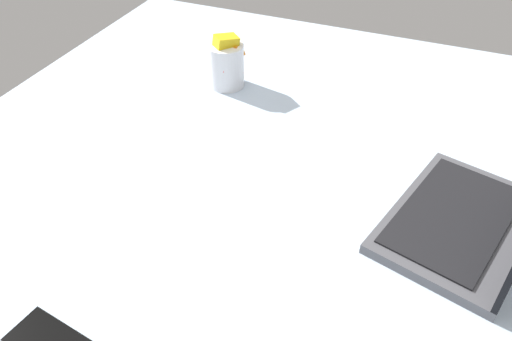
# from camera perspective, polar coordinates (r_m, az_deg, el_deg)

# --- Properties ---
(bed_mattress) EXTENTS (1.80, 1.40, 0.18)m
(bed_mattress) POSITION_cam_1_polar(r_m,az_deg,el_deg) (1.03, -3.23, -8.65)
(bed_mattress) COLOR silver
(bed_mattress) RESTS_ON ground
(laptop) EXTENTS (0.38, 0.31, 0.23)m
(laptop) POSITION_cam_1_polar(r_m,az_deg,el_deg) (0.98, 23.75, -4.81)
(laptop) COLOR #4C4C51
(laptop) RESTS_ON bed_mattress
(snack_cup) EXTENTS (0.09, 0.09, 0.14)m
(snack_cup) POSITION_cam_1_polar(r_m,az_deg,el_deg) (1.33, -3.25, 11.62)
(snack_cup) COLOR silver
(snack_cup) RESTS_ON bed_mattress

